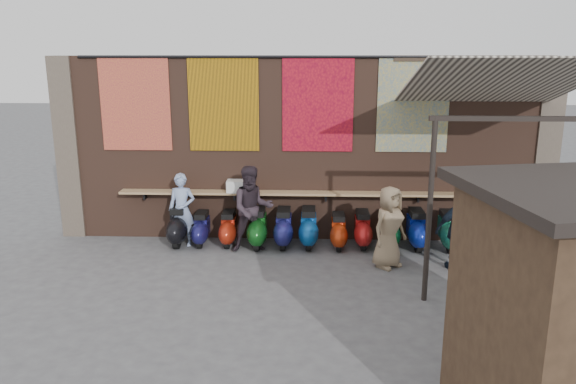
{
  "coord_description": "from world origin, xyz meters",
  "views": [
    {
      "loc": [
        0.13,
        -9.46,
        4.11
      ],
      "look_at": [
        -0.28,
        1.2,
        1.41
      ],
      "focal_mm": 35.0,
      "sensor_mm": 36.0,
      "label": 1
    }
  ],
  "objects_px": {
    "shopper_tan": "(389,227)",
    "scooter_stool_2": "(228,229)",
    "shopper_grey": "(573,233)",
    "scooter_stool_7": "(362,230)",
    "shelf_box": "(240,186)",
    "scooter_stool_0": "(179,226)",
    "diner_right": "(252,209)",
    "scooter_stool_1": "(201,229)",
    "scooter_stool_5": "(309,228)",
    "scooter_stool_8": "(389,230)",
    "diner_left": "(182,210)",
    "shopper_navy": "(459,230)",
    "scooter_stool_4": "(284,228)",
    "scooter_stool_9": "(416,230)",
    "scooter_stool_10": "(448,231)",
    "scooter_stool_6": "(338,231)",
    "scooter_stool_3": "(258,228)"
  },
  "relations": [
    {
      "from": "shelf_box",
      "to": "shopper_tan",
      "type": "bearing_deg",
      "value": -24.59
    },
    {
      "from": "scooter_stool_10",
      "to": "diner_right",
      "type": "relative_size",
      "value": 0.46
    },
    {
      "from": "scooter_stool_2",
      "to": "diner_right",
      "type": "bearing_deg",
      "value": -30.49
    },
    {
      "from": "scooter_stool_7",
      "to": "diner_left",
      "type": "distance_m",
      "value": 3.9
    },
    {
      "from": "diner_left",
      "to": "shopper_grey",
      "type": "height_order",
      "value": "shopper_grey"
    },
    {
      "from": "scooter_stool_0",
      "to": "scooter_stool_2",
      "type": "bearing_deg",
      "value": 0.55
    },
    {
      "from": "scooter_stool_4",
      "to": "scooter_stool_8",
      "type": "height_order",
      "value": "scooter_stool_4"
    },
    {
      "from": "diner_right",
      "to": "shopper_tan",
      "type": "distance_m",
      "value": 2.84
    },
    {
      "from": "scooter_stool_4",
      "to": "scooter_stool_10",
      "type": "bearing_deg",
      "value": -0.53
    },
    {
      "from": "shelf_box",
      "to": "shopper_grey",
      "type": "height_order",
      "value": "shopper_grey"
    },
    {
      "from": "scooter_stool_3",
      "to": "diner_right",
      "type": "relative_size",
      "value": 0.48
    },
    {
      "from": "scooter_stool_10",
      "to": "scooter_stool_8",
      "type": "bearing_deg",
      "value": 178.25
    },
    {
      "from": "shopper_tan",
      "to": "scooter_stool_2",
      "type": "bearing_deg",
      "value": 120.11
    },
    {
      "from": "scooter_stool_5",
      "to": "scooter_stool_9",
      "type": "xyz_separation_m",
      "value": [
        2.29,
        -0.02,
        -0.0
      ]
    },
    {
      "from": "scooter_stool_2",
      "to": "scooter_stool_9",
      "type": "distance_m",
      "value": 4.03
    },
    {
      "from": "scooter_stool_6",
      "to": "scooter_stool_8",
      "type": "relative_size",
      "value": 0.91
    },
    {
      "from": "diner_right",
      "to": "scooter_stool_10",
      "type": "bearing_deg",
      "value": -11.19
    },
    {
      "from": "scooter_stool_10",
      "to": "shopper_grey",
      "type": "relative_size",
      "value": 0.46
    },
    {
      "from": "scooter_stool_8",
      "to": "shopper_grey",
      "type": "bearing_deg",
      "value": -28.32
    },
    {
      "from": "shopper_tan",
      "to": "shopper_navy",
      "type": "bearing_deg",
      "value": -43.95
    },
    {
      "from": "shelf_box",
      "to": "scooter_stool_1",
      "type": "bearing_deg",
      "value": -162.29
    },
    {
      "from": "scooter_stool_1",
      "to": "scooter_stool_5",
      "type": "distance_m",
      "value": 2.32
    },
    {
      "from": "scooter_stool_10",
      "to": "shopper_tan",
      "type": "bearing_deg",
      "value": -143.14
    },
    {
      "from": "scooter_stool_1",
      "to": "scooter_stool_9",
      "type": "relative_size",
      "value": 0.86
    },
    {
      "from": "scooter_stool_1",
      "to": "scooter_stool_7",
      "type": "relative_size",
      "value": 0.93
    },
    {
      "from": "scooter_stool_8",
      "to": "shopper_navy",
      "type": "bearing_deg",
      "value": -45.46
    },
    {
      "from": "scooter_stool_4",
      "to": "shopper_tan",
      "type": "distance_m",
      "value": 2.39
    },
    {
      "from": "diner_left",
      "to": "shopper_navy",
      "type": "distance_m",
      "value": 5.71
    },
    {
      "from": "scooter_stool_5",
      "to": "shopper_tan",
      "type": "xyz_separation_m",
      "value": [
        1.55,
        -1.11,
        0.39
      ]
    },
    {
      "from": "diner_left",
      "to": "shopper_tan",
      "type": "height_order",
      "value": "shopper_tan"
    },
    {
      "from": "scooter_stool_5",
      "to": "shopper_tan",
      "type": "height_order",
      "value": "shopper_tan"
    },
    {
      "from": "scooter_stool_7",
      "to": "scooter_stool_9",
      "type": "height_order",
      "value": "scooter_stool_9"
    },
    {
      "from": "shopper_navy",
      "to": "shopper_tan",
      "type": "height_order",
      "value": "shopper_tan"
    },
    {
      "from": "shopper_grey",
      "to": "scooter_stool_7",
      "type": "bearing_deg",
      "value": 5.42
    },
    {
      "from": "shelf_box",
      "to": "diner_right",
      "type": "bearing_deg",
      "value": -61.04
    },
    {
      "from": "diner_left",
      "to": "shopper_grey",
      "type": "xyz_separation_m",
      "value": [
        7.49,
        -1.65,
        0.12
      ]
    },
    {
      "from": "scooter_stool_5",
      "to": "shelf_box",
      "type": "bearing_deg",
      "value": 169.06
    },
    {
      "from": "shelf_box",
      "to": "scooter_stool_3",
      "type": "distance_m",
      "value": 0.99
    },
    {
      "from": "shelf_box",
      "to": "scooter_stool_5",
      "type": "relative_size",
      "value": 0.64
    },
    {
      "from": "scooter_stool_0",
      "to": "diner_right",
      "type": "bearing_deg",
      "value": -11.07
    },
    {
      "from": "scooter_stool_8",
      "to": "diner_right",
      "type": "bearing_deg",
      "value": -174.41
    },
    {
      "from": "shelf_box",
      "to": "diner_left",
      "type": "distance_m",
      "value": 1.34
    },
    {
      "from": "scooter_stool_7",
      "to": "scooter_stool_8",
      "type": "height_order",
      "value": "scooter_stool_8"
    },
    {
      "from": "scooter_stool_5",
      "to": "diner_left",
      "type": "distance_m",
      "value": 2.75
    },
    {
      "from": "scooter_stool_10",
      "to": "diner_right",
      "type": "xyz_separation_m",
      "value": [
        -4.13,
        -0.25,
        0.51
      ]
    },
    {
      "from": "scooter_stool_1",
      "to": "scooter_stool_6",
      "type": "bearing_deg",
      "value": -1.56
    },
    {
      "from": "scooter_stool_2",
      "to": "diner_left",
      "type": "bearing_deg",
      "value": -177.45
    },
    {
      "from": "scooter_stool_1",
      "to": "shopper_grey",
      "type": "distance_m",
      "value": 7.31
    },
    {
      "from": "scooter_stool_6",
      "to": "shopper_navy",
      "type": "height_order",
      "value": "shopper_navy"
    },
    {
      "from": "scooter_stool_9",
      "to": "scooter_stool_2",
      "type": "bearing_deg",
      "value": 179.22
    }
  ]
}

